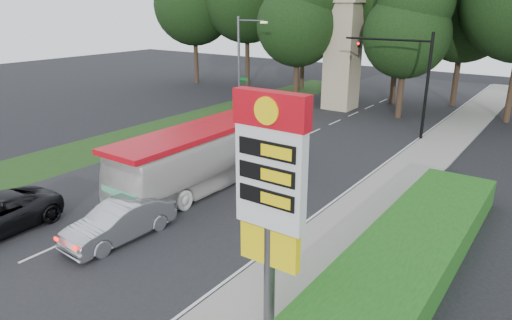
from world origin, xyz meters
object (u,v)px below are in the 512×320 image
Objects in this scene: traffic_signal_mast at (409,70)px; sedan_silver at (119,221)px; streetlight_signs at (241,63)px; transit_bus at (206,156)px; gas_station_pylon at (270,183)px; monument at (343,50)px.

sedan_silver is at bearing -101.20° from traffic_signal_mast.
streetlight_signs is 0.71× the size of transit_bus.
streetlight_signs reaches higher than gas_station_pylon.
sedan_silver is at bearing -81.43° from transit_bus.
monument is 0.90× the size of transit_bus.
transit_bus is at bearing -59.65° from streetlight_signs.
streetlight_signs is 1.74× the size of sedan_silver.
monument reaches higher than transit_bus.
streetlight_signs is 0.80× the size of monument.
transit_bus is (7.49, -12.79, -2.88)m from streetlight_signs.
gas_station_pylon is 0.95× the size of traffic_signal_mast.
traffic_signal_mast is 12.83m from streetlight_signs.
streetlight_signs is (-12.67, -1.99, -0.23)m from traffic_signal_mast.
gas_station_pylon is at bearing -80.91° from traffic_signal_mast.
gas_station_pylon is 0.61× the size of transit_bus.
gas_station_pylon is 22.29m from traffic_signal_mast.
traffic_signal_mast is 15.97m from transit_bus.
streetlight_signs reaches higher than sedan_silver.
monument is at bearing 142.00° from traffic_signal_mast.
streetlight_signs is at bearing -171.08° from traffic_signal_mast.
gas_station_pylon is 30.17m from monument.
streetlight_signs is at bearing -121.97° from monument.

